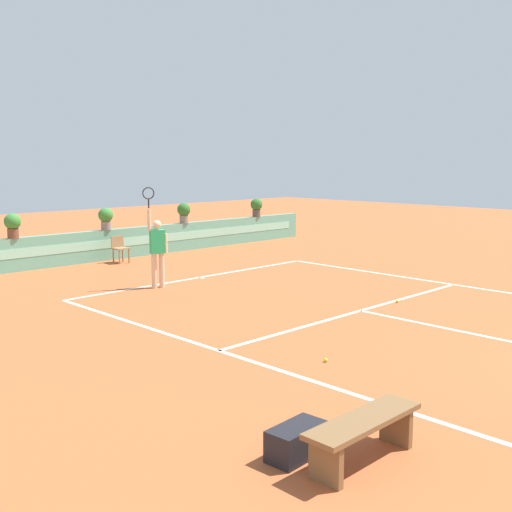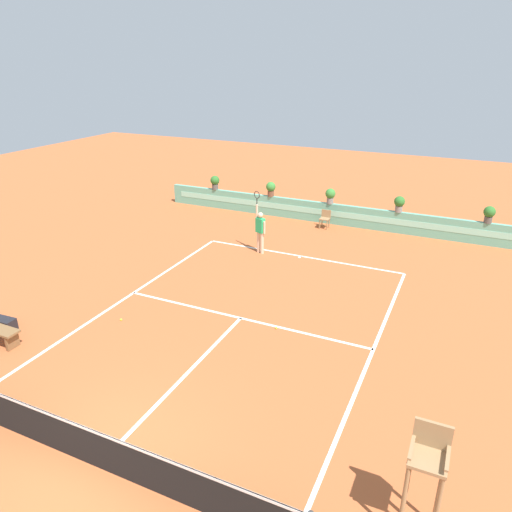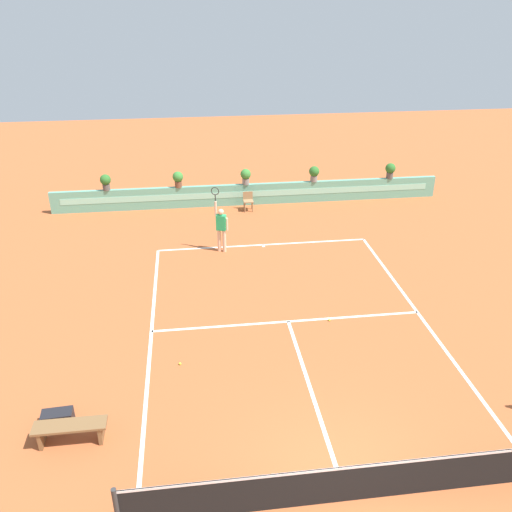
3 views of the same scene
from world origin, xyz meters
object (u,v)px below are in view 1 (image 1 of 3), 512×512
Objects in this scene: potted_plant_left at (13,224)px; potted_plant_right at (184,212)px; potted_plant_far_right at (256,206)px; ball_kid_chair at (120,248)px; gear_bag at (296,441)px; tennis_player at (157,247)px; potted_plant_centre at (106,217)px; tennis_ball_near_baseline at (326,360)px; bench_courtside at (364,429)px; tennis_ball_mid_court at (397,301)px.

potted_plant_left and potted_plant_right have the same top height.
potted_plant_far_right is (3.69, 0.00, 0.00)m from potted_plant_right.
potted_plant_far_right is at bearing 6.08° from ball_kid_chair.
gear_bag is 9.77m from tennis_player.
ball_kid_chair is 1.19m from potted_plant_centre.
potted_plant_centre is (3.09, 11.67, 1.38)m from tennis_ball_near_baseline.
potted_plant_left is at bearing 180.00° from potted_plant_right.
ball_kid_chair is 1.21× the size of gear_bag.
bench_courtside is at bearing -54.83° from gear_bag.
ball_kid_chair is 1.17× the size of potted_plant_left.
potted_plant_right is at bearing 58.38° from bench_courtside.
tennis_ball_mid_court is at bearing -65.97° from potted_plant_left.
potted_plant_right is (3.19, 0.73, 0.93)m from ball_kid_chair.
tennis_ball_mid_court is 11.58m from potted_plant_far_right.
tennis_ball_mid_court is 11.16m from potted_plant_left.
tennis_player is at bearing -106.93° from potted_plant_centre.
potted_plant_centre is (5.89, 13.52, 1.23)m from gear_bag.
potted_plant_left reaches higher than tennis_ball_near_baseline.
tennis_ball_near_baseline is (-1.62, -6.82, -1.02)m from tennis_player.
tennis_player reaches higher than tennis_ball_near_baseline.
tennis_player is at bearing -149.94° from potted_plant_far_right.
gear_bag is 14.80m from potted_plant_centre.
potted_plant_left is at bearing 180.00° from potted_plant_far_right.
potted_plant_far_right is at bearing 30.06° from tennis_player.
tennis_ball_near_baseline is at bearing -105.91° from ball_kid_chair.
tennis_ball_near_baseline is at bearing -161.06° from tennis_ball_mid_court.
tennis_player reaches higher than potted_plant_far_right.
potted_plant_far_right is 1.00× the size of potted_plant_centre.
bench_courtside is at bearing -134.31° from tennis_ball_near_baseline.
tennis_ball_near_baseline is 0.09× the size of potted_plant_left.
bench_courtside is 2.21× the size of potted_plant_left.
potted_plant_left is 1.00× the size of potted_plant_right.
potted_plant_right is at bearing 61.63° from tennis_ball_near_baseline.
ball_kid_chair is at bearing -13.25° from potted_plant_left.
tennis_ball_near_baseline is 0.09× the size of potted_plant_far_right.
potted_plant_right is at bearing 12.94° from ball_kid_chair.
tennis_ball_mid_court is at bearing 18.94° from tennis_ball_near_baseline.
tennis_ball_near_baseline is at bearing -103.33° from tennis_player.
tennis_ball_mid_court is at bearing -118.41° from potted_plant_far_right.
potted_plant_far_right is (12.38, 14.11, 1.04)m from bench_courtside.
potted_plant_left is (2.39, 14.11, 1.04)m from bench_courtside.
ball_kid_chair is 3.33m from potted_plant_left.
gear_bag is 0.97× the size of potted_plant_left.
ball_kid_chair is 0.53× the size of bench_courtside.
tennis_ball_mid_court is (7.32, 3.40, -0.15)m from gear_bag.
bench_courtside is 3.43m from tennis_ball_near_baseline.
bench_courtside reaches higher than tennis_ball_near_baseline.
ball_kid_chair is at bearing -173.92° from potted_plant_far_right.
potted_plant_far_right is (9.99, 11.67, 1.38)m from tennis_ball_near_baseline.
ball_kid_chair is 6.98m from potted_plant_far_right.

